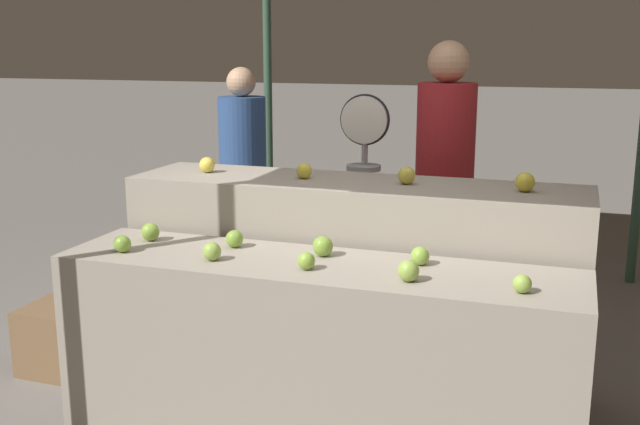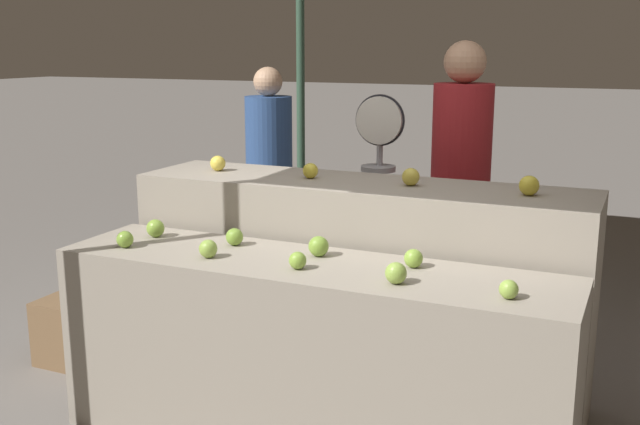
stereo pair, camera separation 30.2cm
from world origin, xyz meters
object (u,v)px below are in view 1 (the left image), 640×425
wooden_crate_side (62,338)px  person_customer_left (243,161)px  person_vendor_at_scale (445,172)px  produce_scale (364,164)px

wooden_crate_side → person_customer_left: bearing=80.1°
person_vendor_at_scale → produce_scale: bearing=3.3°
person_vendor_at_scale → person_customer_left: (-1.59, 0.68, -0.12)m
person_customer_left → wooden_crate_side: size_ratio=4.34×
person_vendor_at_scale → wooden_crate_side: person_vendor_at_scale is taller
produce_scale → person_vendor_at_scale: 0.47m
produce_scale → wooden_crate_side: bearing=-146.7°
person_customer_left → person_vendor_at_scale: bearing=144.0°
wooden_crate_side → produce_scale: bearing=33.3°
person_vendor_at_scale → person_customer_left: person_vendor_at_scale is taller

